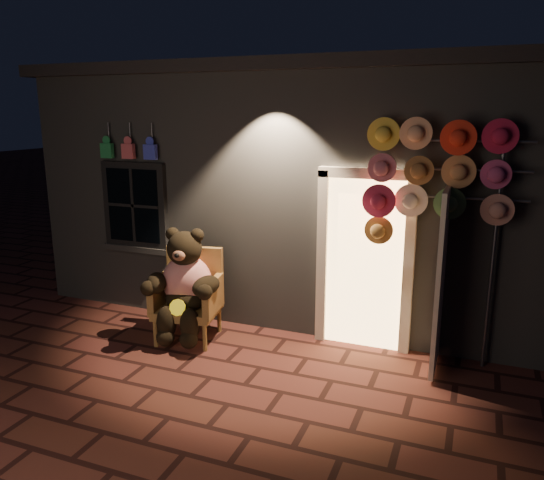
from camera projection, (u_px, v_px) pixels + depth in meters
The scene contains 5 objects.
ground at pixel (210, 378), 5.77m from camera, with size 60.00×60.00×0.00m, color #51241F.
shop_building at pixel (318, 177), 8.97m from camera, with size 7.30×5.95×3.51m.
wicker_armchair at pixel (190, 294), 6.72m from camera, with size 0.88×0.82×1.13m.
teddy_bear at pixel (184, 285), 6.54m from camera, with size 1.00×0.85×1.39m.
hat_rack at pixel (433, 176), 5.68m from camera, with size 1.73×0.22×2.75m.
Camera 1 is at (2.55, -4.64, 2.82)m, focal length 35.00 mm.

